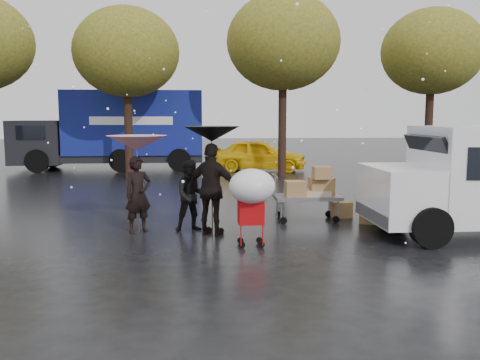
{
  "coord_description": "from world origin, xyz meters",
  "views": [
    {
      "loc": [
        -0.87,
        -9.95,
        2.41
      ],
      "look_at": [
        0.06,
        1.0,
        1.01
      ],
      "focal_mm": 38.0,
      "sensor_mm": 36.0,
      "label": 1
    }
  ],
  "objects": [
    {
      "name": "ground",
      "position": [
        0.0,
        0.0,
        0.0
      ],
      "size": [
        90.0,
        90.0,
        0.0
      ],
      "primitive_type": "plane",
      "color": "black",
      "rests_on": "ground"
    },
    {
      "name": "person_pink",
      "position": [
        -2.1,
        0.56,
        0.79
      ],
      "size": [
        0.69,
        0.62,
        1.58
      ],
      "primitive_type": "imported",
      "rotation": [
        0.0,
        0.0,
        0.54
      ],
      "color": "black",
      "rests_on": "ground"
    },
    {
      "name": "person_middle",
      "position": [
        -0.99,
        0.59,
        0.75
      ],
      "size": [
        0.82,
        0.69,
        1.49
      ],
      "primitive_type": "imported",
      "rotation": [
        0.0,
        0.0,
        0.19
      ],
      "color": "black",
      "rests_on": "ground"
    },
    {
      "name": "person_black",
      "position": [
        -0.58,
        0.17,
        0.93
      ],
      "size": [
        1.18,
        0.88,
        1.87
      ],
      "primitive_type": "imported",
      "rotation": [
        0.0,
        0.0,
        2.7
      ],
      "color": "black",
      "rests_on": "ground"
    },
    {
      "name": "umbrella_pink",
      "position": [
        -2.1,
        0.56,
        1.86
      ],
      "size": [
        1.23,
        1.23,
        2.01
      ],
      "color": "#4C4C4C",
      "rests_on": "ground"
    },
    {
      "name": "umbrella_black",
      "position": [
        -0.58,
        0.17,
        2.05
      ],
      "size": [
        1.12,
        1.12,
        2.2
      ],
      "color": "#4C4C4C",
      "rests_on": "ground"
    },
    {
      "name": "vendor_cart",
      "position": [
        1.72,
        1.39,
        0.73
      ],
      "size": [
        1.52,
        0.8,
        1.27
      ],
      "color": "slate",
      "rests_on": "ground"
    },
    {
      "name": "shopping_cart",
      "position": [
        0.11,
        -0.93,
        1.06
      ],
      "size": [
        0.84,
        0.84,
        1.46
      ],
      "color": "red",
      "rests_on": "ground"
    },
    {
      "name": "blue_truck",
      "position": [
        -4.48,
        13.31,
        1.76
      ],
      "size": [
        8.3,
        2.6,
        3.5
      ],
      "color": "navy",
      "rests_on": "ground"
    },
    {
      "name": "box_ground_near",
      "position": [
        3.03,
        1.01,
        0.22
      ],
      "size": [
        0.62,
        0.57,
        0.45
      ],
      "primitive_type": "cube",
      "rotation": [
        0.0,
        0.0,
        -0.43
      ],
      "color": "olive",
      "rests_on": "ground"
    },
    {
      "name": "box_ground_far",
      "position": [
        2.53,
        1.73,
        0.19
      ],
      "size": [
        0.51,
        0.41,
        0.38
      ],
      "primitive_type": "cube",
      "rotation": [
        0.0,
        0.0,
        0.07
      ],
      "color": "olive",
      "rests_on": "ground"
    },
    {
      "name": "yellow_taxi",
      "position": [
        1.83,
        12.07,
        0.7
      ],
      "size": [
        4.38,
        2.53,
        1.4
      ],
      "primitive_type": "imported",
      "rotation": [
        0.0,
        0.0,
        1.35
      ],
      "color": "yellow",
      "rests_on": "ground"
    },
    {
      "name": "tree_row",
      "position": [
        -0.47,
        10.0,
        5.02
      ],
      "size": [
        21.6,
        4.4,
        7.12
      ],
      "color": "black",
      "rests_on": "ground"
    }
  ]
}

